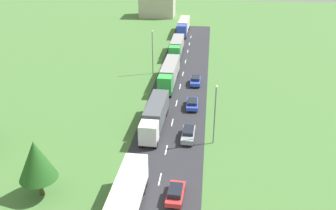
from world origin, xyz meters
The scene contains 15 objects.
road centered at (0.00, 24.50, 0.03)m, with size 10.00×140.00×0.06m, color #2B2B30.
lane_marking_centre centered at (0.00, 22.11, 0.07)m, with size 0.16×123.05×0.01m.
truck_lead centered at (-2.57, 11.47, 2.21)m, with size 2.66×13.42×3.76m.
truck_second centered at (-2.35, 31.11, 2.13)m, with size 2.77×12.19×3.61m.
truck_third centered at (-2.16, 48.41, 2.21)m, with size 2.76×13.39×3.72m.
truck_fourth centered at (-2.41, 66.38, 2.07)m, with size 2.53×11.72×3.46m.
truck_fifth centered at (-2.30, 85.66, 2.18)m, with size 2.64×12.75×3.68m.
car_second centered at (2.15, 15.32, 0.83)m, with size 1.93×4.12×1.49m.
car_third centered at (2.70, 28.38, 0.83)m, with size 1.81×4.60×1.46m.
car_fourth centered at (2.70, 38.42, 0.80)m, with size 1.97×4.34×1.39m.
car_fifth centered at (2.75, 48.58, 0.82)m, with size 1.86×4.08×1.45m.
lamppost_second centered at (6.18, 27.69, 4.75)m, with size 0.36×0.36×8.55m.
lamppost_third centered at (-6.06, 53.67, 4.89)m, with size 0.36×0.36×8.82m.
tree_birch centered at (-12.65, 14.47, 4.51)m, with size 4.14×4.14×6.81m.
distant_building centered at (-12.54, 107.28, 4.08)m, with size 11.16×8.30×8.16m, color #B2A899.
Camera 1 is at (5.03, -17.49, 26.95)m, focal length 40.50 mm.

